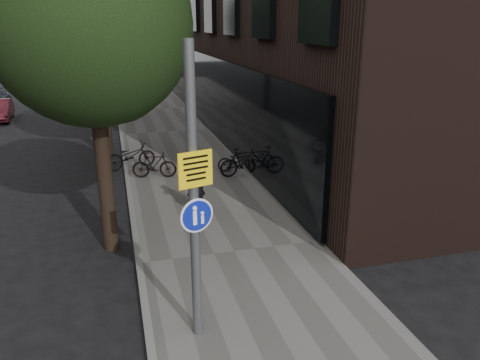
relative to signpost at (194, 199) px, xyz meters
name	(u,v)px	position (x,y,z in m)	size (l,w,h in m)	color
ground	(269,345)	(1.15, -0.51, -2.65)	(120.00, 120.00, 0.00)	black
sidewalk	(189,172)	(1.40, 9.49, -2.59)	(4.50, 60.00, 0.12)	slate
curb_edge	(127,177)	(-0.85, 9.49, -2.58)	(0.15, 60.00, 0.13)	slate
street_tree_near	(94,33)	(-1.38, 4.13, 2.46)	(4.40, 4.40, 7.50)	black
street_tree_mid	(99,28)	(-1.38, 12.63, 2.46)	(5.00, 5.00, 7.80)	black
street_tree_far	(101,26)	(-1.38, 21.63, 2.46)	(5.00, 5.00, 7.80)	black
signpost	(194,199)	(0.00, 0.00, 0.00)	(0.56, 0.19, 5.01)	#595B5E
pedestrian	(196,186)	(0.97, 5.60, -1.78)	(0.55, 0.36, 1.51)	black
parked_bike_facade_near	(238,160)	(3.15, 8.97, -2.13)	(0.53, 1.53, 0.80)	black
parked_bike_facade_far	(243,162)	(3.15, 8.37, -2.01)	(0.48, 1.71, 1.03)	black
parked_bike_curb_near	(131,156)	(-0.65, 10.33, -2.04)	(0.64, 1.84, 0.97)	black
parked_bike_curb_far	(154,165)	(0.10, 8.98, -2.07)	(0.44, 1.54, 0.93)	black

